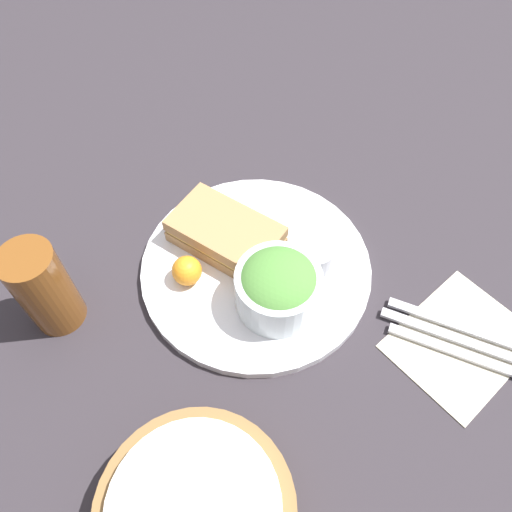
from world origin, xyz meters
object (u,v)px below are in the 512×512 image
sandwich (226,234)px  knife (462,340)px  dressing_cup (313,253)px  drink_glass (44,288)px  fork (464,328)px  salad_bowl (278,286)px  spoon (459,353)px  plate (256,267)px

sandwich → knife: 0.33m
dressing_cup → drink_glass: size_ratio=0.47×
fork → knife: size_ratio=0.95×
sandwich → salad_bowl: (-0.11, 0.01, 0.02)m
spoon → knife: bearing=90.0°
fork → knife: bearing=-90.0°
plate → spoon: size_ratio=1.77×
plate → salad_bowl: salad_bowl is taller
sandwich → salad_bowl: 0.12m
plate → spoon: plate is taller
plate → fork: bearing=-150.4°
plate → fork: (-0.24, -0.14, -0.00)m
knife → dressing_cup: bearing=170.3°
dressing_cup → salad_bowl: bearing=101.5°
dressing_cup → spoon: size_ratio=0.35×
plate → drink_glass: bearing=63.9°
drink_glass → fork: 0.52m
dressing_cup → fork: 0.21m
sandwich → dressing_cup: (-0.10, -0.07, -0.00)m
sandwich → fork: size_ratio=0.84×
sandwich → dressing_cup: bearing=-145.0°
plate → spoon: 0.28m
plate → spoon: bearing=-157.8°
drink_glass → spoon: drink_glass is taller
salad_bowl → knife: bearing=-143.8°
plate → dressing_cup: size_ratio=5.03×
drink_glass → knife: 0.51m
dressing_cup → fork: size_ratio=0.32×
sandwich → drink_glass: 0.24m
dressing_cup → fork: dressing_cup is taller
dressing_cup → drink_glass: (0.16, 0.30, 0.03)m
salad_bowl → fork: (-0.18, -0.15, -0.05)m
spoon → dressing_cup: bearing=165.6°
dressing_cup → knife: size_ratio=0.30×
sandwich → knife: sandwich is taller
drink_glass → fork: (-0.36, -0.37, -0.06)m
plate → salad_bowl: size_ratio=2.90×
dressing_cup → spoon: 0.22m
sandwich → drink_glass: bearing=75.0°
salad_bowl → fork: salad_bowl is taller
spoon → drink_glass: bearing=-163.6°
dressing_cup → spoon: dressing_cup is taller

